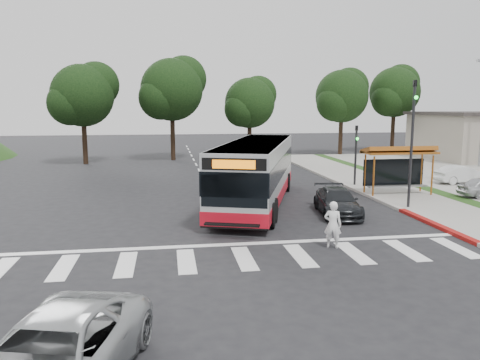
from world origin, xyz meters
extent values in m
plane|color=black|center=(0.00, 0.00, 0.00)|extent=(140.00, 140.00, 0.00)
cube|color=gray|center=(11.00, 8.00, 0.06)|extent=(4.00, 40.00, 0.12)
cube|color=#9E9991|center=(9.00, 8.00, 0.07)|extent=(0.30, 40.00, 0.15)
cube|color=maroon|center=(9.00, -2.00, 0.08)|extent=(0.32, 6.00, 0.15)
cube|color=silver|center=(0.00, -5.00, 0.01)|extent=(18.00, 2.60, 0.01)
cylinder|color=#9B5419|center=(9.00, 4.40, 1.27)|extent=(0.10, 0.10, 2.30)
cylinder|color=#9B5419|center=(12.60, 4.40, 1.27)|extent=(0.10, 0.10, 2.30)
cylinder|color=#9B5419|center=(9.00, 5.60, 1.27)|extent=(0.10, 0.10, 2.30)
cylinder|color=#9B5419|center=(12.60, 5.60, 1.27)|extent=(0.10, 0.10, 2.30)
cube|color=#9B5419|center=(10.80, 5.00, 2.57)|extent=(4.20, 1.60, 0.12)
cube|color=#9B5419|center=(10.80, 5.05, 2.72)|extent=(4.20, 1.32, 0.51)
cube|color=black|center=(10.80, 5.60, 1.32)|extent=(3.80, 0.06, 1.60)
cube|color=gray|center=(10.80, 5.00, 0.57)|extent=(3.60, 0.40, 0.08)
cylinder|color=black|center=(9.60, 1.50, 3.25)|extent=(0.14, 0.14, 6.50)
imported|color=black|center=(9.60, 1.50, 6.00)|extent=(0.16, 0.20, 1.00)
sphere|color=#19E533|center=(9.60, 1.32, 5.65)|extent=(0.18, 0.18, 0.18)
cylinder|color=black|center=(9.60, 8.50, 2.00)|extent=(0.14, 0.14, 4.00)
imported|color=black|center=(9.60, 8.50, 3.50)|extent=(0.16, 0.20, 1.00)
sphere|color=#19E533|center=(9.60, 8.32, 3.15)|extent=(0.18, 0.18, 0.18)
cylinder|color=black|center=(16.00, 28.00, 2.30)|extent=(0.44, 0.44, 4.40)
sphere|color=black|center=(16.00, 28.00, 6.30)|extent=(5.60, 5.60, 5.60)
sphere|color=black|center=(17.12, 28.84, 7.30)|extent=(4.20, 4.20, 4.20)
sphere|color=black|center=(15.02, 27.30, 5.60)|extent=(3.92, 3.92, 3.92)
cylinder|color=black|center=(23.00, 30.00, 2.42)|extent=(0.44, 0.44, 4.84)
sphere|color=black|center=(23.00, 30.00, 6.82)|extent=(5.60, 5.60, 5.60)
sphere|color=black|center=(24.12, 30.84, 7.92)|extent=(4.20, 4.20, 4.20)
sphere|color=black|center=(22.02, 29.30, 6.05)|extent=(3.92, 3.92, 3.92)
cylinder|color=black|center=(-2.00, 26.00, 2.42)|extent=(0.44, 0.44, 4.84)
sphere|color=black|center=(-2.00, 26.00, 6.82)|extent=(6.00, 6.00, 6.00)
sphere|color=black|center=(-0.80, 26.90, 7.92)|extent=(4.50, 4.50, 4.50)
sphere|color=black|center=(-3.05, 25.25, 6.05)|extent=(4.20, 4.20, 4.20)
cylinder|color=black|center=(6.00, 28.00, 1.98)|extent=(0.44, 0.44, 3.96)
sphere|color=black|center=(6.00, 28.00, 5.58)|extent=(5.20, 5.20, 5.20)
sphere|color=black|center=(7.04, 28.78, 6.48)|extent=(3.90, 3.90, 3.90)
sphere|color=black|center=(5.09, 27.35, 4.95)|extent=(3.64, 3.64, 3.64)
cylinder|color=black|center=(-10.00, 24.00, 2.20)|extent=(0.44, 0.44, 4.40)
sphere|color=black|center=(-10.00, 24.00, 6.20)|extent=(5.60, 5.60, 5.60)
sphere|color=black|center=(-8.88, 24.84, 7.20)|extent=(4.20, 4.20, 4.20)
sphere|color=black|center=(-10.98, 23.30, 5.50)|extent=(3.92, 3.92, 3.92)
imported|color=white|center=(3.44, -4.27, 0.88)|extent=(0.76, 0.65, 1.76)
imported|color=black|center=(5.55, 0.88, 0.63)|extent=(2.34, 4.56, 1.27)
imported|color=#ADB1B3|center=(-4.67, -12.11, 0.72)|extent=(3.63, 5.59, 1.43)
imported|color=silver|center=(17.00, 8.04, 0.70)|extent=(3.67, 1.43, 1.19)
camera|label=1|loc=(-2.54, -20.36, 5.20)|focal=35.00mm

